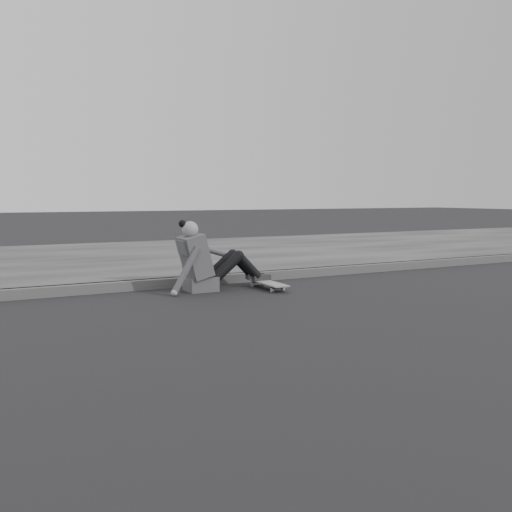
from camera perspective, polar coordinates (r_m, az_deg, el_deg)
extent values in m
plane|color=black|center=(6.20, 17.14, -5.05)|extent=(80.00, 80.00, 0.00)
cube|color=#4D4D4D|center=(8.20, 4.39, -1.72)|extent=(24.00, 0.16, 0.12)
cube|color=#3D3D3D|center=(10.86, -4.06, 0.18)|extent=(24.00, 6.00, 0.12)
cylinder|color=gray|center=(6.91, 1.63, -3.43)|extent=(0.03, 0.05, 0.05)
cylinder|color=gray|center=(6.99, 2.71, -3.34)|extent=(0.03, 0.05, 0.05)
cylinder|color=gray|center=(7.37, -0.34, -2.84)|extent=(0.03, 0.05, 0.05)
cylinder|color=gray|center=(7.43, 0.69, -2.76)|extent=(0.03, 0.05, 0.05)
cube|color=#303033|center=(6.94, 2.17, -3.16)|extent=(0.16, 0.04, 0.03)
cube|color=#303033|center=(7.40, 0.18, -2.59)|extent=(0.16, 0.04, 0.03)
cube|color=gray|center=(7.17, 1.14, -2.67)|extent=(0.20, 0.78, 0.02)
cube|color=#49494B|center=(7.05, -5.56, -2.76)|extent=(0.36, 0.34, 0.18)
cube|color=#49494B|center=(6.98, -6.12, -0.03)|extent=(0.37, 0.40, 0.57)
cube|color=#49494B|center=(6.92, -7.13, 0.90)|extent=(0.14, 0.30, 0.20)
cylinder|color=gray|center=(6.94, -6.53, 1.92)|extent=(0.09, 0.09, 0.08)
sphere|color=gray|center=(6.93, -6.61, 2.66)|extent=(0.20, 0.20, 0.20)
sphere|color=black|center=(6.91, -7.38, 3.22)|extent=(0.09, 0.09, 0.09)
cylinder|color=black|center=(7.06, -2.93, -1.12)|extent=(0.43, 0.13, 0.39)
cylinder|color=black|center=(7.23, -3.53, -0.96)|extent=(0.43, 0.13, 0.39)
cylinder|color=black|center=(7.19, -0.76, -1.02)|extent=(0.35, 0.11, 0.36)
cylinder|color=black|center=(7.35, -1.39, -0.87)|extent=(0.35, 0.11, 0.36)
sphere|color=black|center=(7.12, -1.73, 0.03)|extent=(0.13, 0.13, 0.13)
sphere|color=black|center=(7.28, -2.35, 0.16)|extent=(0.13, 0.13, 0.13)
cube|color=#292929|center=(7.30, 0.54, -2.16)|extent=(0.24, 0.08, 0.07)
cube|color=#292929|center=(7.46, -0.11, -1.99)|extent=(0.24, 0.08, 0.07)
cylinder|color=#49494B|center=(6.73, -7.04, -1.47)|extent=(0.38, 0.08, 0.58)
sphere|color=gray|center=(6.71, -8.18, -3.67)|extent=(0.08, 0.08, 0.08)
cylinder|color=#49494B|center=(7.21, -4.82, 0.65)|extent=(0.48, 0.08, 0.21)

